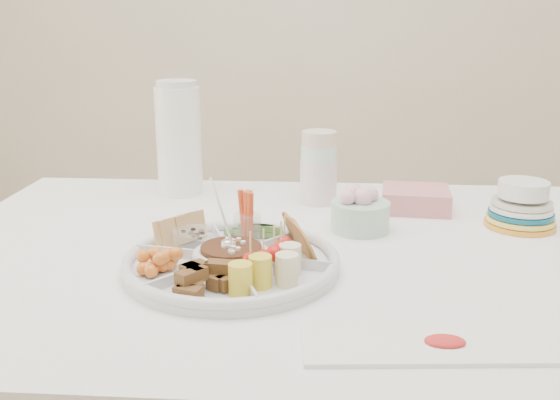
{
  "coord_description": "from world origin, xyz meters",
  "views": [
    {
      "loc": [
        0.02,
        -1.14,
        1.2
      ],
      "look_at": [
        -0.05,
        -0.02,
        0.86
      ],
      "focal_mm": 40.0,
      "sensor_mm": 36.0,
      "label": 1
    }
  ],
  "objects": [
    {
      "name": "party_tray",
      "position": [
        -0.13,
        -0.12,
        0.78
      ],
      "size": [
        0.44,
        0.44,
        0.04
      ],
      "primitive_type": "cylinder",
      "rotation": [
        0.0,
        0.0,
        -0.17
      ],
      "color": "white",
      "rests_on": "dining_table"
    },
    {
      "name": "bean_dip",
      "position": [
        -0.13,
        -0.12,
        0.79
      ],
      "size": [
        0.13,
        0.13,
        0.04
      ],
      "primitive_type": "cylinder",
      "rotation": [
        0.0,
        0.0,
        -0.17
      ],
      "color": "black",
      "rests_on": "party_tray"
    },
    {
      "name": "tortillas",
      "position": [
        -0.01,
        -0.07,
        0.8
      ],
      "size": [
        0.12,
        0.12,
        0.06
      ],
      "primitive_type": null,
      "rotation": [
        0.0,
        0.0,
        -0.17
      ],
      "color": "tan",
      "rests_on": "party_tray"
    },
    {
      "name": "carrot_cucumber",
      "position": [
        -0.11,
        0.01,
        0.82
      ],
      "size": [
        0.12,
        0.12,
        0.1
      ],
      "primitive_type": null,
      "rotation": [
        0.0,
        0.0,
        -0.17
      ],
      "color": "#E04D23",
      "rests_on": "party_tray"
    },
    {
      "name": "pita_raisins",
      "position": [
        -0.23,
        -0.03,
        0.8
      ],
      "size": [
        0.13,
        0.13,
        0.06
      ],
      "primitive_type": null,
      "rotation": [
        0.0,
        0.0,
        -0.17
      ],
      "color": "tan",
      "rests_on": "party_tray"
    },
    {
      "name": "cherries",
      "position": [
        -0.25,
        -0.16,
        0.79
      ],
      "size": [
        0.12,
        0.12,
        0.04
      ],
      "primitive_type": null,
      "rotation": [
        0.0,
        0.0,
        -0.17
      ],
      "color": "orange",
      "rests_on": "party_tray"
    },
    {
      "name": "granola_chunks",
      "position": [
        -0.15,
        -0.24,
        0.79
      ],
      "size": [
        0.13,
        0.13,
        0.05
      ],
      "primitive_type": null,
      "rotation": [
        0.0,
        0.0,
        -0.17
      ],
      "color": "#3F3016",
      "rests_on": "party_tray"
    },
    {
      "name": "banana_tomato",
      "position": [
        -0.03,
        -0.2,
        0.82
      ],
      "size": [
        0.14,
        0.14,
        0.1
      ],
      "primitive_type": null,
      "rotation": [
        0.0,
        0.0,
        -0.17
      ],
      "color": "#D4C254",
      "rests_on": "party_tray"
    },
    {
      "name": "cup_stack",
      "position": [
        0.02,
        0.32,
        0.88
      ],
      "size": [
        0.09,
        0.09,
        0.25
      ],
      "primitive_type": "cylinder",
      "rotation": [
        0.0,
        0.0,
        -0.05
      ],
      "color": "silver",
      "rests_on": "dining_table"
    },
    {
      "name": "thermos",
      "position": [
        -0.34,
        0.38,
        0.9
      ],
      "size": [
        0.13,
        0.13,
        0.29
      ],
      "primitive_type": "cylinder",
      "rotation": [
        0.0,
        0.0,
        0.15
      ],
      "color": "white",
      "rests_on": "dining_table"
    },
    {
      "name": "flower_bowl",
      "position": [
        0.11,
        0.12,
        0.8
      ],
      "size": [
        0.13,
        0.13,
        0.09
      ],
      "primitive_type": "cylinder",
      "rotation": [
        0.0,
        0.0,
        0.02
      ],
      "color": "silver",
      "rests_on": "dining_table"
    },
    {
      "name": "napkin_stack",
      "position": [
        0.25,
        0.28,
        0.78
      ],
      "size": [
        0.16,
        0.15,
        0.05
      ],
      "primitive_type": "cube",
      "rotation": [
        0.0,
        0.0,
        -0.09
      ],
      "color": "#CF7C83",
      "rests_on": "dining_table"
    },
    {
      "name": "plate_stack",
      "position": [
        0.45,
        0.17,
        0.81
      ],
      "size": [
        0.15,
        0.15,
        0.1
      ],
      "primitive_type": "cylinder",
      "rotation": [
        0.0,
        0.0,
        0.01
      ],
      "color": "#DDD34F",
      "rests_on": "dining_table"
    },
    {
      "name": "placemat",
      "position": [
        0.17,
        -0.37,
        0.76
      ],
      "size": [
        0.34,
        0.14,
        0.01
      ],
      "primitive_type": "cube",
      "rotation": [
        0.0,
        0.0,
        0.08
      ],
      "color": "silver",
      "rests_on": "dining_table"
    }
  ]
}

